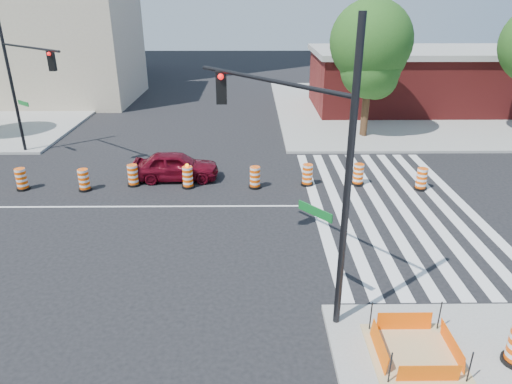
% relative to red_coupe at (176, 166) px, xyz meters
% --- Properties ---
extents(ground, '(120.00, 120.00, 0.00)m').
position_rel_red_coupe_xyz_m(ground, '(-1.32, -3.15, -0.70)').
color(ground, black).
rests_on(ground, ground).
extents(sidewalk_ne, '(22.00, 22.00, 0.15)m').
position_rel_red_coupe_xyz_m(sidewalk_ne, '(16.68, 14.85, -0.62)').
color(sidewalk_ne, gray).
rests_on(sidewalk_ne, ground).
extents(crosswalk_east, '(6.75, 13.50, 0.01)m').
position_rel_red_coupe_xyz_m(crosswalk_east, '(9.63, -3.15, -0.69)').
color(crosswalk_east, silver).
rests_on(crosswalk_east, ground).
extents(lane_centerline, '(14.00, 0.12, 0.01)m').
position_rel_red_coupe_xyz_m(lane_centerline, '(-1.32, -3.15, -0.69)').
color(lane_centerline, silver).
rests_on(lane_centerline, ground).
extents(excavation_pit, '(2.20, 2.20, 0.90)m').
position_rel_red_coupe_xyz_m(excavation_pit, '(7.68, -12.15, -0.48)').
color(excavation_pit, tan).
rests_on(excavation_pit, ground).
extents(brick_storefront, '(16.50, 8.50, 4.60)m').
position_rel_red_coupe_xyz_m(brick_storefront, '(16.68, 14.85, 1.62)').
color(brick_storefront, maroon).
rests_on(brick_storefront, ground).
extents(beige_midrise, '(14.00, 10.00, 10.00)m').
position_rel_red_coupe_xyz_m(beige_midrise, '(-13.32, 18.85, 4.30)').
color(beige_midrise, tan).
rests_on(beige_midrise, ground).
extents(red_coupe, '(4.13, 1.73, 1.40)m').
position_rel_red_coupe_xyz_m(red_coupe, '(0.00, 0.00, 0.00)').
color(red_coupe, '#5D0716').
rests_on(red_coupe, ground).
extents(signal_pole_se, '(3.88, 4.68, 7.87)m').
position_rel_red_coupe_xyz_m(signal_pole_se, '(4.92, -9.59, 4.13)').
color(signal_pole_se, black).
rests_on(signal_pole_se, ground).
extents(signal_pole_nw, '(4.45, 3.73, 7.51)m').
position_rel_red_coupe_xyz_m(signal_pole_nw, '(-8.12, 3.28, 3.91)').
color(signal_pole_nw, black).
rests_on(signal_pole_nw, ground).
extents(tree_north_c, '(3.59, 3.58, 6.09)m').
position_rel_red_coupe_xyz_m(tree_north_c, '(10.84, 7.02, 3.39)').
color(tree_north_c, '#382314').
rests_on(tree_north_c, ground).
extents(tree_north_d, '(4.85, 4.85, 8.25)m').
position_rel_red_coupe_xyz_m(tree_north_d, '(10.78, 7.24, 4.84)').
color(tree_north_d, '#382314').
rests_on(tree_north_d, ground).
extents(median_drum_2, '(0.60, 0.60, 1.02)m').
position_rel_red_coupe_xyz_m(median_drum_2, '(-6.95, -1.20, -0.22)').
color(median_drum_2, black).
rests_on(median_drum_2, ground).
extents(median_drum_3, '(0.60, 0.60, 1.02)m').
position_rel_red_coupe_xyz_m(median_drum_3, '(-4.03, -1.33, -0.22)').
color(median_drum_3, black).
rests_on(median_drum_3, ground).
extents(median_drum_4, '(0.60, 0.60, 1.02)m').
position_rel_red_coupe_xyz_m(median_drum_4, '(-1.91, -0.76, -0.22)').
color(median_drum_4, black).
rests_on(median_drum_4, ground).
extents(median_drum_5, '(0.60, 0.60, 1.18)m').
position_rel_red_coupe_xyz_m(median_drum_5, '(0.70, -1.03, -0.21)').
color(median_drum_5, black).
rests_on(median_drum_5, ground).
extents(median_drum_6, '(0.60, 0.60, 1.02)m').
position_rel_red_coupe_xyz_m(median_drum_6, '(3.84, -1.09, -0.22)').
color(median_drum_6, black).
rests_on(median_drum_6, ground).
extents(median_drum_7, '(0.60, 0.60, 1.02)m').
position_rel_red_coupe_xyz_m(median_drum_7, '(6.32, -0.79, -0.22)').
color(median_drum_7, black).
rests_on(median_drum_7, ground).
extents(median_drum_8, '(0.60, 0.60, 1.02)m').
position_rel_red_coupe_xyz_m(median_drum_8, '(8.74, -0.75, -0.22)').
color(median_drum_8, black).
rests_on(median_drum_8, ground).
extents(median_drum_9, '(0.60, 0.60, 1.02)m').
position_rel_red_coupe_xyz_m(median_drum_9, '(11.53, -1.36, -0.22)').
color(median_drum_9, black).
rests_on(median_drum_9, ground).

